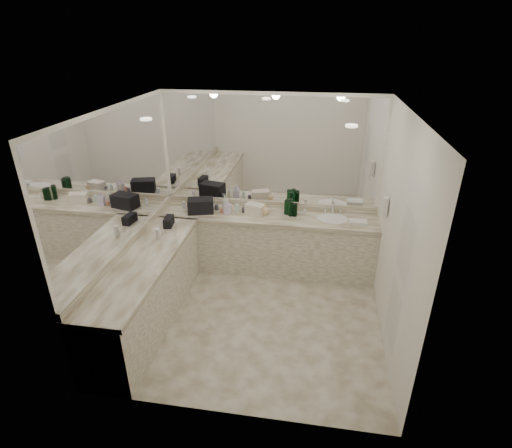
% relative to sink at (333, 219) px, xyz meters
% --- Properties ---
extents(floor, '(3.20, 3.20, 0.00)m').
position_rel_sink_xyz_m(floor, '(-0.95, -1.20, -0.90)').
color(floor, beige).
rests_on(floor, ground).
extents(ceiling, '(3.20, 3.20, 0.00)m').
position_rel_sink_xyz_m(ceiling, '(-0.95, -1.20, 1.71)').
color(ceiling, white).
rests_on(ceiling, floor).
extents(wall_back, '(3.20, 0.02, 2.60)m').
position_rel_sink_xyz_m(wall_back, '(-0.95, 0.30, 0.41)').
color(wall_back, white).
rests_on(wall_back, floor).
extents(wall_left, '(0.02, 3.00, 2.60)m').
position_rel_sink_xyz_m(wall_left, '(-2.55, -1.20, 0.41)').
color(wall_left, white).
rests_on(wall_left, floor).
extents(wall_right, '(0.02, 3.00, 2.60)m').
position_rel_sink_xyz_m(wall_right, '(0.65, -1.20, 0.41)').
color(wall_right, white).
rests_on(wall_right, floor).
extents(vanity_back_base, '(3.20, 0.60, 0.84)m').
position_rel_sink_xyz_m(vanity_back_base, '(-0.95, 0.00, -0.48)').
color(vanity_back_base, silver).
rests_on(vanity_back_base, floor).
extents(vanity_back_top, '(3.20, 0.64, 0.06)m').
position_rel_sink_xyz_m(vanity_back_top, '(-0.95, -0.01, -0.03)').
color(vanity_back_top, beige).
rests_on(vanity_back_top, vanity_back_base).
extents(vanity_left_base, '(0.60, 2.40, 0.84)m').
position_rel_sink_xyz_m(vanity_left_base, '(-2.25, -1.50, -0.48)').
color(vanity_left_base, silver).
rests_on(vanity_left_base, floor).
extents(vanity_left_top, '(0.64, 2.42, 0.06)m').
position_rel_sink_xyz_m(vanity_left_top, '(-2.24, -1.50, -0.03)').
color(vanity_left_top, beige).
rests_on(vanity_left_top, vanity_left_base).
extents(backsplash_back, '(3.20, 0.04, 0.10)m').
position_rel_sink_xyz_m(backsplash_back, '(-0.95, 0.28, 0.05)').
color(backsplash_back, beige).
rests_on(backsplash_back, vanity_back_top).
extents(backsplash_left, '(0.04, 3.00, 0.10)m').
position_rel_sink_xyz_m(backsplash_left, '(-2.53, -1.20, 0.05)').
color(backsplash_left, beige).
rests_on(backsplash_left, vanity_left_top).
extents(mirror_back, '(3.12, 0.01, 1.55)m').
position_rel_sink_xyz_m(mirror_back, '(-0.95, 0.29, 0.88)').
color(mirror_back, white).
rests_on(mirror_back, wall_back).
extents(mirror_left, '(0.01, 2.92, 1.55)m').
position_rel_sink_xyz_m(mirror_left, '(-2.54, -1.20, 0.88)').
color(mirror_left, white).
rests_on(mirror_left, wall_left).
extents(sink, '(0.44, 0.44, 0.03)m').
position_rel_sink_xyz_m(sink, '(0.00, 0.00, 0.00)').
color(sink, white).
rests_on(sink, vanity_back_top).
extents(faucet, '(0.24, 0.16, 0.14)m').
position_rel_sink_xyz_m(faucet, '(0.00, 0.21, 0.07)').
color(faucet, silver).
rests_on(faucet, vanity_back_top).
extents(wall_phone, '(0.06, 0.10, 0.24)m').
position_rel_sink_xyz_m(wall_phone, '(0.61, -0.50, 0.46)').
color(wall_phone, white).
rests_on(wall_phone, wall_right).
extents(door, '(0.02, 0.82, 2.10)m').
position_rel_sink_xyz_m(door, '(0.64, -1.70, 0.16)').
color(door, white).
rests_on(door, wall_right).
extents(black_toiletry_bag, '(0.42, 0.32, 0.21)m').
position_rel_sink_xyz_m(black_toiletry_bag, '(-1.94, -0.06, 0.11)').
color(black_toiletry_bag, black).
rests_on(black_toiletry_bag, vanity_back_top).
extents(black_bag_spill, '(0.14, 0.25, 0.13)m').
position_rel_sink_xyz_m(black_bag_spill, '(-2.25, -0.57, 0.07)').
color(black_bag_spill, black).
rests_on(black_bag_spill, vanity_left_top).
extents(cream_cosmetic_case, '(0.31, 0.24, 0.16)m').
position_rel_sink_xyz_m(cream_cosmetic_case, '(-1.13, 0.01, 0.08)').
color(cream_cosmetic_case, silver).
rests_on(cream_cosmetic_case, vanity_back_top).
extents(hand_towel, '(0.25, 0.17, 0.04)m').
position_rel_sink_xyz_m(hand_towel, '(0.35, -0.09, 0.03)').
color(hand_towel, white).
rests_on(hand_towel, vanity_back_top).
extents(lotion_left, '(0.06, 0.06, 0.14)m').
position_rel_sink_xyz_m(lotion_left, '(-2.25, -0.96, 0.07)').
color(lotion_left, white).
rests_on(lotion_left, vanity_left_top).
extents(soap_bottle_a, '(0.11, 0.11, 0.23)m').
position_rel_sink_xyz_m(soap_bottle_a, '(-1.61, 0.08, 0.12)').
color(soap_bottle_a, beige).
rests_on(soap_bottle_a, vanity_back_top).
extents(soap_bottle_b, '(0.11, 0.11, 0.21)m').
position_rel_sink_xyz_m(soap_bottle_b, '(-1.54, -0.03, 0.11)').
color(soap_bottle_b, silver).
rests_on(soap_bottle_b, vanity_back_top).
extents(soap_bottle_c, '(0.13, 0.13, 0.16)m').
position_rel_sink_xyz_m(soap_bottle_c, '(-0.99, 0.02, 0.08)').
color(soap_bottle_c, '#F7D396').
rests_on(soap_bottle_c, vanity_back_top).
extents(green_bottle_0, '(0.07, 0.07, 0.22)m').
position_rel_sink_xyz_m(green_bottle_0, '(-0.67, 0.08, 0.11)').
color(green_bottle_0, '#0D451E').
rests_on(green_bottle_0, vanity_back_top).
extents(green_bottle_1, '(0.07, 0.07, 0.21)m').
position_rel_sink_xyz_m(green_bottle_1, '(-0.63, 0.15, 0.11)').
color(green_bottle_1, '#0D451E').
rests_on(green_bottle_1, vanity_back_top).
extents(green_bottle_2, '(0.06, 0.06, 0.19)m').
position_rel_sink_xyz_m(green_bottle_2, '(-0.55, 0.02, 0.10)').
color(green_bottle_2, '#0D451E').
rests_on(green_bottle_2, vanity_back_top).
extents(green_bottle_3, '(0.07, 0.07, 0.21)m').
position_rel_sink_xyz_m(green_bottle_3, '(-0.61, 0.02, 0.11)').
color(green_bottle_3, '#0D451E').
rests_on(green_bottle_3, vanity_back_top).
extents(green_bottle_4, '(0.07, 0.07, 0.18)m').
position_rel_sink_xyz_m(green_bottle_4, '(-0.55, 0.05, 0.10)').
color(green_bottle_4, '#0D451E').
rests_on(green_bottle_4, vanity_back_top).
extents(amenity_bottle_0, '(0.05, 0.05, 0.13)m').
position_rel_sink_xyz_m(amenity_bottle_0, '(-1.41, 0.03, 0.07)').
color(amenity_bottle_0, silver).
rests_on(amenity_bottle_0, vanity_back_top).
extents(amenity_bottle_1, '(0.04, 0.04, 0.08)m').
position_rel_sink_xyz_m(amenity_bottle_1, '(-0.41, 0.10, 0.04)').
color(amenity_bottle_1, white).
rests_on(amenity_bottle_1, vanity_back_top).
extents(amenity_bottle_2, '(0.05, 0.05, 0.07)m').
position_rel_sink_xyz_m(amenity_bottle_2, '(-1.64, -0.03, 0.04)').
color(amenity_bottle_2, '#E57F66').
rests_on(amenity_bottle_2, vanity_back_top).
extents(amenity_bottle_3, '(0.04, 0.04, 0.15)m').
position_rel_sink_xyz_m(amenity_bottle_3, '(-1.91, 0.00, 0.08)').
color(amenity_bottle_3, white).
rests_on(amenity_bottle_3, vanity_back_top).
extents(amenity_bottle_4, '(0.06, 0.06, 0.12)m').
position_rel_sink_xyz_m(amenity_bottle_4, '(-1.19, 0.06, 0.06)').
color(amenity_bottle_4, '#3F3F4C').
rests_on(amenity_bottle_4, vanity_back_top).
extents(amenity_bottle_5, '(0.05, 0.05, 0.08)m').
position_rel_sink_xyz_m(amenity_bottle_5, '(-1.31, 0.03, 0.04)').
color(amenity_bottle_5, '#3F3F4C').
rests_on(amenity_bottle_5, vanity_back_top).
extents(amenity_bottle_6, '(0.06, 0.06, 0.08)m').
position_rel_sink_xyz_m(amenity_bottle_6, '(-1.73, 0.06, 0.05)').
color(amenity_bottle_6, '#3F3F4C').
rests_on(amenity_bottle_6, vanity_back_top).
extents(amenity_bottle_7, '(0.04, 0.04, 0.14)m').
position_rel_sink_xyz_m(amenity_bottle_7, '(-1.03, -0.04, 0.08)').
color(amenity_bottle_7, '#E57F66').
rests_on(amenity_bottle_7, vanity_back_top).
extents(amenity_bottle_8, '(0.04, 0.04, 0.10)m').
position_rel_sink_xyz_m(amenity_bottle_8, '(-2.24, 0.05, 0.06)').
color(amenity_bottle_8, silver).
rests_on(amenity_bottle_8, vanity_back_top).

